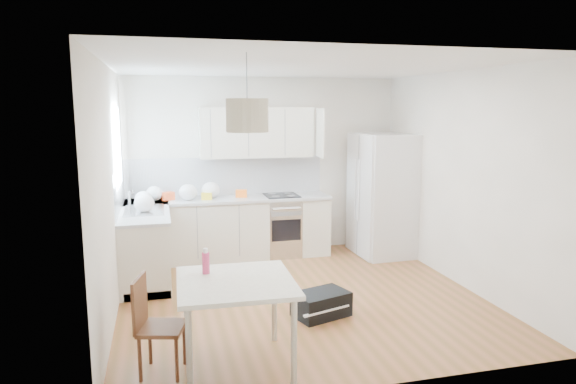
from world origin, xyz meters
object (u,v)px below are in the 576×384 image
(dining_table, at_px, (236,290))
(gym_bag, at_px, (321,304))
(dining_chair, at_px, (162,326))
(refrigerator, at_px, (383,195))

(dining_table, relative_size, gym_bag, 1.77)
(dining_table, distance_m, dining_chair, 0.69)
(refrigerator, bearing_deg, dining_table, -134.63)
(dining_table, height_order, dining_chair, dining_chair)
(refrigerator, distance_m, dining_table, 4.00)
(refrigerator, height_order, dining_chair, refrigerator)
(dining_table, bearing_deg, dining_chair, 178.92)
(dining_table, bearing_deg, gym_bag, 40.82)
(gym_bag, bearing_deg, dining_table, -158.69)
(dining_chair, bearing_deg, gym_bag, 40.94)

